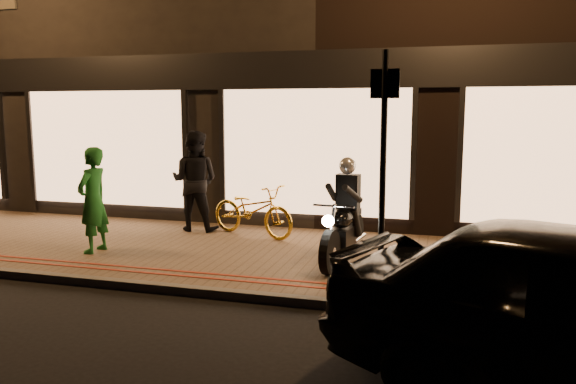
# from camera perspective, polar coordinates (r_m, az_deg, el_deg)

# --- Properties ---
(ground) EXTENTS (90.00, 90.00, 0.00)m
(ground) POSITION_cam_1_polar(r_m,az_deg,el_deg) (7.26, -4.65, -11.06)
(ground) COLOR black
(ground) RESTS_ON ground
(sidewalk) EXTENTS (50.00, 4.00, 0.12)m
(sidewalk) POSITION_cam_1_polar(r_m,az_deg,el_deg) (9.06, -0.22, -6.68)
(sidewalk) COLOR brown
(sidewalk) RESTS_ON ground
(kerb_stone) EXTENTS (50.00, 0.14, 0.12)m
(kerb_stone) POSITION_cam_1_polar(r_m,az_deg,el_deg) (7.28, -4.52, -10.49)
(kerb_stone) COLOR #59544C
(kerb_stone) RESTS_ON ground
(red_kerb_lines) EXTENTS (50.00, 0.26, 0.01)m
(red_kerb_lines) POSITION_cam_1_polar(r_m,az_deg,el_deg) (7.71, -3.23, -8.90)
(red_kerb_lines) COLOR maroon
(red_kerb_lines) RESTS_ON sidewalk
(building_row) EXTENTS (48.00, 10.11, 8.50)m
(building_row) POSITION_cam_1_polar(r_m,az_deg,el_deg) (15.70, 7.05, 15.00)
(building_row) COLOR black
(building_row) RESTS_ON ground
(motorcycle) EXTENTS (0.63, 1.94, 1.59)m
(motorcycle) POSITION_cam_1_polar(r_m,az_deg,el_deg) (8.47, 5.74, -3.10)
(motorcycle) COLOR black
(motorcycle) RESTS_ON sidewalk
(sign_post) EXTENTS (0.35, 0.09, 3.00)m
(sign_post) POSITION_cam_1_polar(r_m,az_deg,el_deg) (6.99, 9.64, 3.21)
(sign_post) COLOR black
(sign_post) RESTS_ON sidewalk
(bicycle_gold) EXTENTS (1.92, 1.23, 0.95)m
(bicycle_gold) POSITION_cam_1_polar(r_m,az_deg,el_deg) (10.26, -3.62, -1.84)
(bicycle_gold) COLOR gold
(bicycle_gold) RESTS_ON sidewalk
(person_green) EXTENTS (0.44, 0.64, 1.70)m
(person_green) POSITION_cam_1_polar(r_m,az_deg,el_deg) (9.54, -19.20, -0.78)
(person_green) COLOR #1B6624
(person_green) RESTS_ON sidewalk
(person_dark) EXTENTS (0.96, 0.77, 1.90)m
(person_dark) POSITION_cam_1_polar(r_m,az_deg,el_deg) (10.79, -9.45, 1.11)
(person_dark) COLOR black
(person_dark) RESTS_ON sidewalk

